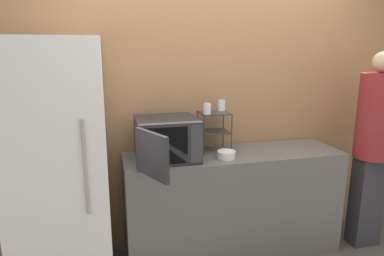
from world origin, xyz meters
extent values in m
cube|color=#9E7047|center=(0.00, 0.59, 1.30)|extent=(8.00, 0.06, 2.60)
cube|color=#595654|center=(0.00, 0.28, 0.47)|extent=(1.87, 0.55, 0.93)
cube|color=#262628|center=(-0.58, 0.27, 1.10)|extent=(0.48, 0.44, 0.33)
cube|color=#B7B2A8|center=(-0.63, 0.05, 1.10)|extent=(0.35, 0.01, 0.29)
cube|color=#333338|center=(-0.39, 0.05, 1.10)|extent=(0.10, 0.01, 0.29)
cube|color=#262628|center=(-0.76, -0.13, 1.10)|extent=(0.18, 0.36, 0.32)
cylinder|color=#333333|center=(-0.27, 0.28, 1.10)|extent=(0.01, 0.01, 0.34)
cylinder|color=#333333|center=(-0.02, 0.28, 1.10)|extent=(0.01, 0.01, 0.34)
cylinder|color=#333333|center=(-0.27, 0.49, 1.10)|extent=(0.01, 0.01, 0.34)
cylinder|color=#333333|center=(-0.02, 0.49, 1.10)|extent=(0.01, 0.01, 0.34)
cube|color=#333333|center=(-0.15, 0.38, 1.10)|extent=(0.24, 0.21, 0.01)
cube|color=#333333|center=(-0.15, 0.38, 1.27)|extent=(0.24, 0.21, 0.01)
cylinder|color=silver|center=(-0.23, 0.32, 1.32)|extent=(0.06, 0.06, 0.09)
cylinder|color=silver|center=(-0.06, 0.45, 1.32)|extent=(0.06, 0.06, 0.09)
cylinder|color=silver|center=(-0.11, 0.15, 0.94)|extent=(0.08, 0.08, 0.01)
cylinder|color=silver|center=(-0.11, 0.15, 0.96)|extent=(0.15, 0.15, 0.06)
cube|color=#2D2D33|center=(1.25, 0.09, 0.43)|extent=(0.26, 0.17, 0.85)
cylinder|color=maroon|center=(1.25, 0.09, 1.22)|extent=(0.33, 0.33, 0.75)
sphere|color=tan|center=(1.25, 0.09, 1.69)|extent=(0.18, 0.18, 0.18)
cube|color=white|center=(-1.41, 0.23, 0.94)|extent=(0.71, 0.64, 1.88)
cylinder|color=#99999E|center=(-1.20, -0.11, 1.04)|extent=(0.02, 0.02, 0.66)
camera|label=1|loc=(-1.04, -2.35, 1.80)|focal=32.00mm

